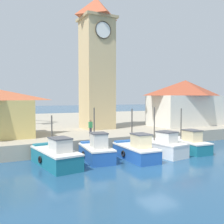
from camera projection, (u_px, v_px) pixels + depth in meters
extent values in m
plane|color=navy|center=(158.00, 168.00, 18.40)|extent=(300.00, 300.00, 0.00)
cube|color=#A89E89|center=(56.00, 125.00, 41.92)|extent=(120.00, 40.00, 1.25)
cube|color=#196B7F|center=(55.00, 159.00, 18.87)|extent=(2.57, 5.32, 1.08)
cube|color=#196B7F|center=(44.00, 145.00, 20.75)|extent=(1.73, 0.80, 0.24)
cube|color=silver|center=(55.00, 150.00, 18.84)|extent=(2.64, 5.39, 0.12)
cube|color=beige|center=(60.00, 145.00, 18.07)|extent=(1.36, 1.67, 0.90)
cube|color=#4C4C51|center=(60.00, 138.00, 18.05)|extent=(1.45, 1.76, 0.08)
cylinder|color=#4C4742|center=(52.00, 132.00, 19.30)|extent=(0.10, 0.10, 2.43)
torus|color=black|center=(40.00, 160.00, 18.49)|extent=(0.18, 0.53, 0.52)
cube|color=#2356A8|center=(96.00, 154.00, 20.52)|extent=(2.28, 4.26, 1.01)
cube|color=#2356A8|center=(90.00, 143.00, 22.16)|extent=(1.60, 0.77, 0.24)
cube|color=silver|center=(96.00, 147.00, 20.49)|extent=(2.34, 4.33, 0.12)
cube|color=beige|center=(99.00, 141.00, 19.79)|extent=(1.22, 1.34, 1.09)
cube|color=#4C4C51|center=(99.00, 133.00, 19.75)|extent=(1.31, 1.43, 0.08)
cylinder|color=#4C4742|center=(94.00, 127.00, 20.88)|extent=(0.10, 0.10, 3.01)
torus|color=black|center=(83.00, 155.00, 20.36)|extent=(0.18, 0.53, 0.52)
cube|color=#2356A8|center=(135.00, 153.00, 20.97)|extent=(1.98, 4.70, 0.96)
cube|color=#2356A8|center=(123.00, 142.00, 22.81)|extent=(1.57, 0.65, 0.24)
cube|color=silver|center=(135.00, 147.00, 20.94)|extent=(2.04, 4.76, 0.12)
cube|color=beige|center=(141.00, 141.00, 20.18)|extent=(1.14, 1.43, 1.01)
cube|color=#4C4C51|center=(141.00, 134.00, 20.15)|extent=(1.22, 1.51, 0.08)
cylinder|color=#4C4742|center=(132.00, 127.00, 21.38)|extent=(0.10, 0.10, 2.94)
torus|color=black|center=(123.00, 154.00, 20.75)|extent=(0.14, 0.52, 0.52)
cube|color=silver|center=(159.00, 148.00, 22.68)|extent=(2.64, 5.12, 1.06)
cube|color=silver|center=(142.00, 138.00, 24.42)|extent=(1.72, 0.84, 0.24)
cube|color=silver|center=(159.00, 142.00, 22.65)|extent=(2.71, 5.19, 0.12)
cube|color=silver|center=(167.00, 137.00, 21.93)|extent=(1.37, 1.62, 0.87)
cube|color=#4C4C51|center=(167.00, 132.00, 21.90)|extent=(1.46, 1.71, 0.08)
cylinder|color=#4C4742|center=(154.00, 124.00, 23.06)|extent=(0.10, 0.10, 2.93)
torus|color=black|center=(148.00, 149.00, 22.27)|extent=(0.20, 0.53, 0.52)
cube|color=#196B7F|center=(185.00, 146.00, 24.28)|extent=(2.12, 5.30, 0.93)
cube|color=#196B7F|center=(170.00, 136.00, 26.40)|extent=(1.55, 0.70, 0.24)
cube|color=silver|center=(185.00, 140.00, 24.26)|extent=(2.18, 5.36, 0.12)
cube|color=beige|center=(192.00, 136.00, 23.39)|extent=(1.17, 1.63, 0.95)
cube|color=#4C4C51|center=(192.00, 130.00, 23.37)|extent=(1.25, 1.71, 0.08)
cylinder|color=#4C4742|center=(181.00, 124.00, 24.77)|extent=(0.10, 0.10, 2.89)
torus|color=black|center=(175.00, 146.00, 24.14)|extent=(0.15, 0.53, 0.52)
cube|color=tan|center=(97.00, 75.00, 31.03)|extent=(3.37, 3.37, 12.76)
cube|color=tan|center=(97.00, 19.00, 30.68)|extent=(3.87, 3.87, 0.30)
pyramid|color=#B25133|center=(97.00, 8.00, 30.61)|extent=(3.87, 3.87, 2.27)
cylinder|color=white|center=(103.00, 30.00, 29.22)|extent=(1.86, 0.12, 1.86)
torus|color=#332D23|center=(103.00, 30.00, 29.18)|extent=(1.98, 0.12, 1.98)
cube|color=silver|center=(185.00, 110.00, 35.01)|extent=(9.26, 5.14, 3.95)
pyramid|color=#A3472D|center=(185.00, 88.00, 34.84)|extent=(9.66, 5.54, 2.05)
cylinder|color=#33333D|center=(91.00, 132.00, 24.63)|extent=(0.22, 0.22, 0.85)
cube|color=#338C4C|center=(91.00, 125.00, 24.59)|extent=(0.34, 0.22, 0.56)
sphere|color=#9E7051|center=(91.00, 121.00, 24.57)|extent=(0.20, 0.20, 0.20)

